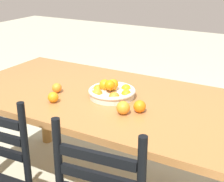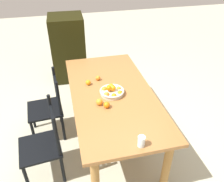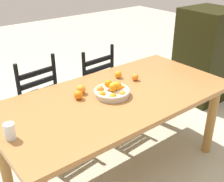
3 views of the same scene
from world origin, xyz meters
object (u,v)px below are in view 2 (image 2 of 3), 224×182
(chair_near_window, at_px, (48,107))
(chair_by_cabinet, at_px, (44,145))
(orange_loose_1, at_px, (107,105))
(dining_table, at_px, (112,99))
(fruit_bowl, at_px, (112,91))
(cabinet, at_px, (68,48))
(drinking_glass, at_px, (141,141))
(orange_loose_3, at_px, (88,82))
(orange_loose_0, at_px, (98,78))
(orange_loose_2, at_px, (99,102))

(chair_near_window, distance_m, chair_by_cabinet, 0.65)
(chair_near_window, relative_size, orange_loose_1, 13.06)
(dining_table, bearing_deg, fruit_bowl, 160.91)
(cabinet, height_order, fruit_bowl, cabinet)
(dining_table, xyz_separation_m, drinking_glass, (-0.87, -0.05, 0.15))
(cabinet, bearing_deg, orange_loose_3, -172.75)
(fruit_bowl, relative_size, orange_loose_3, 4.50)
(dining_table, height_order, orange_loose_3, orange_loose_3)
(chair_by_cabinet, relative_size, fruit_bowl, 3.23)
(drinking_glass, bearing_deg, chair_by_cabinet, 60.17)
(drinking_glass, bearing_deg, orange_loose_1, 16.61)
(chair_near_window, relative_size, fruit_bowl, 3.16)
(orange_loose_0, relative_size, orange_loose_2, 0.83)
(chair_near_window, xyz_separation_m, orange_loose_2, (-0.49, -0.59, 0.34))
(orange_loose_1, bearing_deg, chair_by_cabinet, 97.67)
(chair_near_window, bearing_deg, fruit_bowl, 63.41)
(orange_loose_3, bearing_deg, chair_by_cabinet, 135.73)
(orange_loose_0, bearing_deg, orange_loose_2, 171.25)
(fruit_bowl, xyz_separation_m, orange_loose_2, (-0.17, 0.18, -0.00))
(orange_loose_0, bearing_deg, chair_near_window, 92.17)
(cabinet, relative_size, drinking_glass, 10.97)
(orange_loose_2, bearing_deg, dining_table, -42.89)
(orange_loose_0, distance_m, drinking_glass, 1.19)
(orange_loose_0, height_order, orange_loose_3, orange_loose_3)
(chair_near_window, bearing_deg, orange_loose_2, 46.09)
(chair_by_cabinet, relative_size, cabinet, 0.80)
(orange_loose_2, bearing_deg, chair_by_cabinet, 104.27)
(chair_near_window, distance_m, cabinet, 1.55)
(dining_table, distance_m, chair_near_window, 0.85)
(cabinet, distance_m, fruit_bowl, 1.86)
(chair_near_window, height_order, cabinet, cabinet)
(orange_loose_1, xyz_separation_m, orange_loose_2, (0.07, 0.07, 0.00))
(orange_loose_2, relative_size, orange_loose_3, 1.17)
(chair_by_cabinet, relative_size, orange_loose_1, 13.36)
(cabinet, bearing_deg, orange_loose_2, -172.21)
(chair_near_window, height_order, orange_loose_1, chair_near_window)
(orange_loose_1, relative_size, orange_loose_2, 0.93)
(orange_loose_0, distance_m, orange_loose_1, 0.58)
(chair_by_cabinet, height_order, fruit_bowl, chair_by_cabinet)
(orange_loose_2, bearing_deg, chair_near_window, 50.28)
(chair_near_window, bearing_deg, orange_loose_1, 45.45)
(cabinet, height_order, orange_loose_0, cabinet)
(fruit_bowl, bearing_deg, cabinet, 11.79)
(dining_table, xyz_separation_m, orange_loose_0, (0.31, 0.11, 0.13))
(dining_table, height_order, drinking_glass, drinking_glass)
(dining_table, relative_size, chair_by_cabinet, 2.07)
(dining_table, relative_size, orange_loose_0, 31.18)
(dining_table, bearing_deg, orange_loose_1, 155.44)
(chair_by_cabinet, height_order, orange_loose_3, chair_by_cabinet)
(dining_table, xyz_separation_m, fruit_bowl, (-0.03, 0.01, 0.14))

